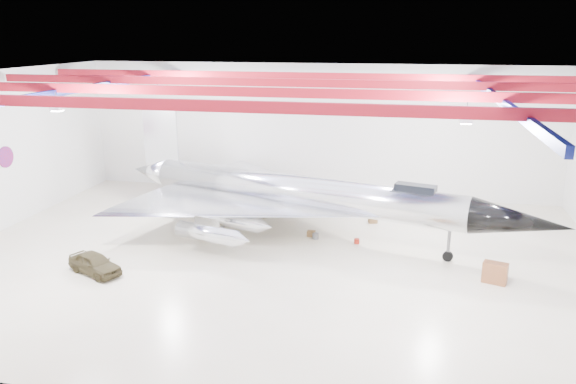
# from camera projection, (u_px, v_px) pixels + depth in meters

# --- Properties ---
(floor) EXTENTS (40.00, 40.00, 0.00)m
(floor) POSITION_uv_depth(u_px,v_px,m) (276.00, 257.00, 34.82)
(floor) COLOR beige
(floor) RESTS_ON ground
(wall_back) EXTENTS (40.00, 0.00, 40.00)m
(wall_back) POSITION_uv_depth(u_px,v_px,m) (316.00, 130.00, 47.44)
(wall_back) COLOR silver
(wall_back) RESTS_ON floor
(ceiling) EXTENTS (40.00, 40.00, 0.00)m
(ceiling) POSITION_uv_depth(u_px,v_px,m) (275.00, 76.00, 31.82)
(ceiling) COLOR #0A0F38
(ceiling) RESTS_ON wall_back
(ceiling_structure) EXTENTS (39.50, 29.50, 1.08)m
(ceiling_structure) POSITION_uv_depth(u_px,v_px,m) (275.00, 88.00, 32.01)
(ceiling_structure) COLOR maroon
(ceiling_structure) RESTS_ON ceiling
(wall_roundel) EXTENTS (0.10, 1.50, 1.50)m
(wall_roundel) POSITION_uv_depth(u_px,v_px,m) (6.00, 157.00, 39.32)
(wall_roundel) COLOR #B21414
(wall_roundel) RESTS_ON wall_left
(jet_aircraft) EXTENTS (30.59, 21.79, 8.49)m
(jet_aircraft) POSITION_uv_depth(u_px,v_px,m) (299.00, 196.00, 37.78)
(jet_aircraft) COLOR silver
(jet_aircraft) RESTS_ON floor
(jeep) EXTENTS (3.90, 2.85, 1.24)m
(jeep) POSITION_uv_depth(u_px,v_px,m) (95.00, 263.00, 32.21)
(jeep) COLOR #3B331D
(jeep) RESTS_ON floor
(desk) EXTENTS (1.44, 1.03, 1.19)m
(desk) POSITION_uv_depth(u_px,v_px,m) (495.00, 273.00, 30.98)
(desk) COLOR brown
(desk) RESTS_ON floor
(crate_ply) EXTENTS (0.68, 0.61, 0.39)m
(crate_ply) POSITION_uv_depth(u_px,v_px,m) (203.00, 236.00, 37.78)
(crate_ply) COLOR olive
(crate_ply) RESTS_ON floor
(toolbox_red) EXTENTS (0.55, 0.47, 0.33)m
(toolbox_red) POSITION_uv_depth(u_px,v_px,m) (243.00, 213.00, 42.83)
(toolbox_red) COLOR #A21C10
(toolbox_red) RESTS_ON floor
(engine_drum) EXTENTS (0.54, 0.54, 0.38)m
(engine_drum) POSITION_uv_depth(u_px,v_px,m) (316.00, 236.00, 37.78)
(engine_drum) COLOR #59595B
(engine_drum) RESTS_ON floor
(parts_bin) EXTENTS (0.74, 0.67, 0.42)m
(parts_bin) POSITION_uv_depth(u_px,v_px,m) (373.00, 220.00, 40.98)
(parts_bin) COLOR olive
(parts_bin) RESTS_ON floor
(crate_small) EXTENTS (0.39, 0.33, 0.25)m
(crate_small) POSITION_uv_depth(u_px,v_px,m) (241.00, 212.00, 43.07)
(crate_small) COLOR #59595B
(crate_small) RESTS_ON floor
(tool_chest) EXTENTS (0.37, 0.37, 0.32)m
(tool_chest) POSITION_uv_depth(u_px,v_px,m) (357.00, 241.00, 36.94)
(tool_chest) COLOR #A21C10
(tool_chest) RESTS_ON floor
(oil_barrel) EXTENTS (0.54, 0.43, 0.38)m
(oil_barrel) POSITION_uv_depth(u_px,v_px,m) (311.00, 233.00, 38.28)
(oil_barrel) COLOR olive
(oil_barrel) RESTS_ON floor
(spares_box) EXTENTS (0.43, 0.43, 0.32)m
(spares_box) POSITION_uv_depth(u_px,v_px,m) (363.00, 211.00, 43.33)
(spares_box) COLOR #59595B
(spares_box) RESTS_ON floor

